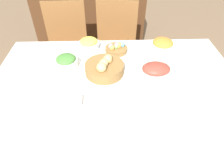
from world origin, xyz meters
TOP-DOWN VIEW (x-y plane):
  - ground_plane at (0.00, 0.00)m, footprint 12.00×12.00m
  - dining_table at (0.00, 0.00)m, footprint 1.66×1.06m
  - chair_far_left at (-0.48, 0.86)m, footprint 0.43×0.43m
  - chair_far_center at (0.04, 0.85)m, footprint 0.46×0.46m
  - sideboard at (-0.28, 1.74)m, footprint 1.48×0.44m
  - bread_basket at (-0.08, 0.08)m, footprint 0.27×0.27m
  - egg_basket at (0.02, 0.36)m, footprint 0.17×0.17m
  - ham_platter at (0.28, 0.08)m, footprint 0.30×0.21m
  - green_salad_bowl at (-0.35, 0.17)m, footprint 0.16×0.16m
  - pineapple_bowl at (-0.20, 0.41)m, footprint 0.17×0.17m
  - carrot_bowl at (0.38, 0.36)m, footprint 0.19×0.19m
  - dinner_plate at (-0.01, -0.35)m, footprint 0.24×0.24m
  - fork at (-0.16, -0.35)m, footprint 0.02×0.19m
  - knife at (0.14, -0.35)m, footprint 0.02×0.19m
  - spoon at (0.17, -0.35)m, footprint 0.02×0.19m
  - drinking_cup at (0.24, -0.20)m, footprint 0.08×0.08m
  - butter_dish at (-0.27, -0.20)m, footprint 0.11×0.07m

SIDE VIEW (x-z plane):
  - ground_plane at x=0.00m, z-range 0.00..0.00m
  - dining_table at x=0.00m, z-range 0.00..0.77m
  - sideboard at x=-0.28m, z-range 0.00..0.89m
  - chair_far_left at x=-0.48m, z-range 0.03..0.99m
  - chair_far_center at x=0.04m, z-range 0.03..0.99m
  - fork at x=-0.16m, z-range 0.77..0.77m
  - knife at x=0.14m, z-range 0.77..0.77m
  - spoon at x=0.17m, z-range 0.77..0.77m
  - dinner_plate at x=-0.01m, z-range 0.77..0.78m
  - butter_dish at x=-0.27m, z-range 0.77..0.80m
  - ham_platter at x=0.28m, z-range 0.76..0.83m
  - egg_basket at x=0.02m, z-range 0.76..0.84m
  - pineapple_bowl at x=-0.20m, z-range 0.77..0.85m
  - green_salad_bowl at x=-0.35m, z-range 0.77..0.86m
  - bread_basket at x=-0.08m, z-range 0.75..0.88m
  - carrot_bowl at x=0.38m, z-range 0.77..0.86m
  - drinking_cup at x=0.24m, z-range 0.77..0.87m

